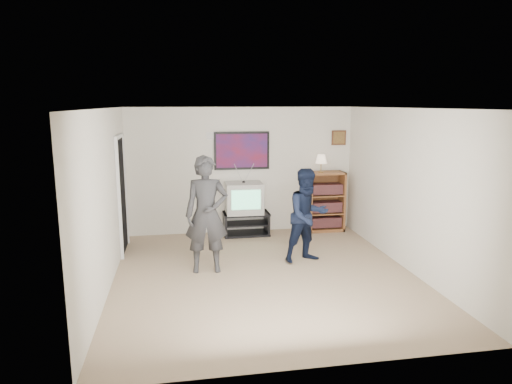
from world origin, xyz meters
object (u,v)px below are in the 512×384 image
object	(u,v)px
crt_television	(244,198)
bookshelf	(325,201)
person_tall	(207,214)
person_short	(308,216)
media_stand	(246,224)

from	to	relation	value
crt_television	bookshelf	distance (m)	1.69
person_tall	person_short	bearing A→B (deg)	8.86
media_stand	person_tall	bearing A→B (deg)	-115.45
media_stand	person_tall	world-z (taller)	person_tall
crt_television	media_stand	bearing A→B (deg)	0.63
media_stand	bookshelf	distance (m)	1.69
bookshelf	media_stand	bearing A→B (deg)	-178.26
bookshelf	person_short	bearing A→B (deg)	-116.78
media_stand	person_tall	size ratio (longest dim) A/B	0.50
person_tall	media_stand	bearing A→B (deg)	67.44
bookshelf	crt_television	bearing A→B (deg)	-178.30
media_stand	crt_television	bearing A→B (deg)	179.93
person_short	media_stand	bearing A→B (deg)	98.71
media_stand	bookshelf	size ratio (longest dim) A/B	0.74
crt_television	bookshelf	xyz separation A→B (m)	(1.68, 0.05, -0.15)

